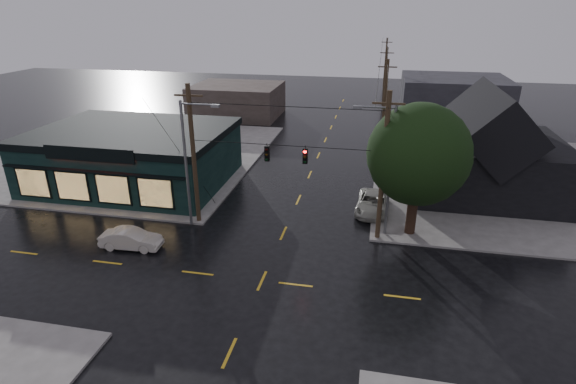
% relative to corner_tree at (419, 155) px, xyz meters
% --- Properties ---
extents(ground_plane, '(160.00, 160.00, 0.00)m').
position_rel_corner_tree_xyz_m(ground_plane, '(-8.71, -7.65, -5.85)').
color(ground_plane, black).
extents(sidewalk_nw, '(28.00, 28.00, 0.15)m').
position_rel_corner_tree_xyz_m(sidewalk_nw, '(-28.71, 12.35, -5.78)').
color(sidewalk_nw, slate).
rests_on(sidewalk_nw, ground).
extents(sidewalk_ne, '(28.00, 28.00, 0.15)m').
position_rel_corner_tree_xyz_m(sidewalk_ne, '(11.29, 12.35, -5.78)').
color(sidewalk_ne, slate).
rests_on(sidewalk_ne, ground).
extents(pizza_shop, '(16.30, 12.34, 4.90)m').
position_rel_corner_tree_xyz_m(pizza_shop, '(-23.71, 5.30, -3.30)').
color(pizza_shop, black).
rests_on(pizza_shop, ground).
extents(ne_building, '(12.60, 11.60, 8.75)m').
position_rel_corner_tree_xyz_m(ne_building, '(6.29, 9.35, -1.38)').
color(ne_building, black).
rests_on(ne_building, ground).
extents(corner_tree, '(6.78, 6.78, 9.12)m').
position_rel_corner_tree_xyz_m(corner_tree, '(0.00, 0.00, 0.00)').
color(corner_tree, black).
rests_on(corner_tree, ground).
extents(utility_pole_nw, '(2.00, 0.32, 10.15)m').
position_rel_corner_tree_xyz_m(utility_pole_nw, '(-15.21, -1.15, -5.85)').
color(utility_pole_nw, black).
rests_on(utility_pole_nw, ground).
extents(utility_pole_ne, '(2.00, 0.32, 10.15)m').
position_rel_corner_tree_xyz_m(utility_pole_ne, '(-2.21, -1.15, -5.85)').
color(utility_pole_ne, black).
rests_on(utility_pole_ne, ground).
extents(utility_pole_far_a, '(2.00, 0.32, 9.65)m').
position_rel_corner_tree_xyz_m(utility_pole_far_a, '(-2.21, 20.35, -5.85)').
color(utility_pole_far_a, black).
rests_on(utility_pole_far_a, ground).
extents(utility_pole_far_b, '(2.00, 0.32, 9.15)m').
position_rel_corner_tree_xyz_m(utility_pole_far_b, '(-2.21, 40.35, -5.85)').
color(utility_pole_far_b, black).
rests_on(utility_pole_far_b, ground).
extents(utility_pole_far_c, '(2.00, 0.32, 9.15)m').
position_rel_corner_tree_xyz_m(utility_pole_far_c, '(-2.21, 60.35, -5.85)').
color(utility_pole_far_c, black).
rests_on(utility_pole_far_c, ground).
extents(span_signal_assembly, '(13.00, 0.48, 1.23)m').
position_rel_corner_tree_xyz_m(span_signal_assembly, '(-8.62, -1.15, -0.16)').
color(span_signal_assembly, black).
rests_on(span_signal_assembly, ground).
extents(streetlight_nw, '(5.40, 0.30, 9.15)m').
position_rel_corner_tree_xyz_m(streetlight_nw, '(-15.51, -1.85, -5.85)').
color(streetlight_nw, slate).
rests_on(streetlight_nw, ground).
extents(streetlight_ne, '(5.40, 0.30, 9.15)m').
position_rel_corner_tree_xyz_m(streetlight_ne, '(-1.71, -0.45, -5.85)').
color(streetlight_ne, slate).
rests_on(streetlight_ne, ground).
extents(bg_building_west, '(12.00, 10.00, 4.40)m').
position_rel_corner_tree_xyz_m(bg_building_west, '(-22.71, 32.35, -3.65)').
color(bg_building_west, '#382F29').
rests_on(bg_building_west, ground).
extents(bg_building_east, '(14.00, 12.00, 5.60)m').
position_rel_corner_tree_xyz_m(bg_building_east, '(7.29, 37.35, -3.05)').
color(bg_building_east, '#25252A').
rests_on(bg_building_east, ground).
extents(sedan_cream, '(4.10, 1.65, 1.32)m').
position_rel_corner_tree_xyz_m(sedan_cream, '(-18.12, -5.65, -5.19)').
color(sedan_cream, beige).
rests_on(sedan_cream, ground).
extents(suv_silver, '(2.56, 5.16, 1.40)m').
position_rel_corner_tree_xyz_m(suv_silver, '(-2.71, 3.30, -5.15)').
color(suv_silver, '#A09F93').
rests_on(suv_silver, ground).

